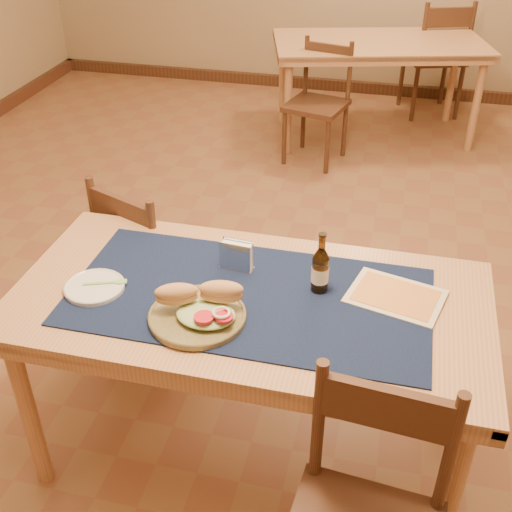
% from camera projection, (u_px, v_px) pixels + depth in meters
% --- Properties ---
extents(room, '(6.04, 7.04, 2.84)m').
position_uv_depth(room, '(299.00, 36.00, 2.43)').
color(room, brown).
rests_on(room, ground).
extents(main_table, '(1.60, 0.80, 0.75)m').
position_uv_depth(main_table, '(249.00, 316.00, 2.19)').
color(main_table, tan).
rests_on(main_table, ground).
extents(placemat, '(1.20, 0.60, 0.01)m').
position_uv_depth(placemat, '(249.00, 296.00, 2.14)').
color(placemat, '#111D3E').
rests_on(placemat, main_table).
extents(baseboard, '(6.00, 7.00, 0.10)m').
position_uv_depth(baseboard, '(289.00, 314.00, 3.18)').
color(baseboard, '#482719').
rests_on(baseboard, ground).
extents(back_table, '(1.70, 1.16, 0.75)m').
position_uv_depth(back_table, '(379.00, 52.00, 4.80)').
color(back_table, tan).
rests_on(back_table, ground).
extents(chair_main_far, '(0.52, 0.52, 0.87)m').
position_uv_depth(chair_main_far, '(152.00, 260.00, 2.87)').
color(chair_main_far, '#482719').
rests_on(chair_main_far, ground).
extents(chair_back_near, '(0.47, 0.47, 0.85)m').
position_uv_depth(chair_back_near, '(319.00, 101.00, 4.58)').
color(chair_back_near, '#482719').
rests_on(chair_back_near, ground).
extents(chair_back_far, '(0.56, 0.56, 0.96)m').
position_uv_depth(chair_back_far, '(436.00, 56.00, 5.29)').
color(chair_back_far, '#482719').
rests_on(chair_back_far, ground).
extents(sandwich_plate, '(0.31, 0.31, 0.12)m').
position_uv_depth(sandwich_plate, '(200.00, 310.00, 2.02)').
color(sandwich_plate, olive).
rests_on(sandwich_plate, placemat).
extents(side_plate, '(0.20, 0.20, 0.02)m').
position_uv_depth(side_plate, '(94.00, 287.00, 2.17)').
color(side_plate, silver).
rests_on(side_plate, placemat).
extents(fork, '(0.14, 0.07, 0.00)m').
position_uv_depth(fork, '(109.00, 283.00, 2.18)').
color(fork, '#79B865').
rests_on(fork, side_plate).
extents(beer_bottle, '(0.06, 0.06, 0.22)m').
position_uv_depth(beer_bottle, '(320.00, 270.00, 2.12)').
color(beer_bottle, '#492C0D').
rests_on(beer_bottle, placemat).
extents(napkin_holder, '(0.13, 0.05, 0.11)m').
position_uv_depth(napkin_holder, '(236.00, 256.00, 2.25)').
color(napkin_holder, silver).
rests_on(napkin_holder, placemat).
extents(menu_card, '(0.35, 0.29, 0.01)m').
position_uv_depth(menu_card, '(396.00, 296.00, 2.14)').
color(menu_card, beige).
rests_on(menu_card, placemat).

